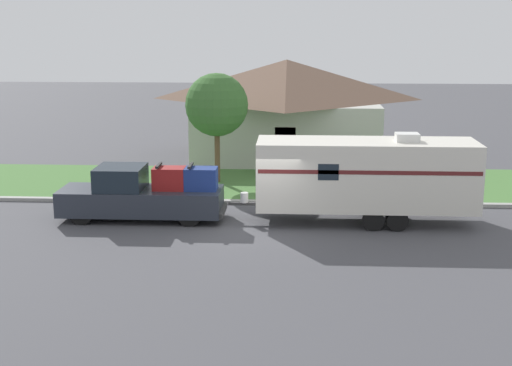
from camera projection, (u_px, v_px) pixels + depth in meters
ground_plane at (263, 231)px, 24.42m from camera, size 120.00×120.00×0.00m
curb_strip at (268, 202)px, 28.06m from camera, size 80.00×0.30×0.14m
lawn_strip at (271, 183)px, 31.62m from camera, size 80.00×7.00×0.03m
house_across_street at (286, 106)px, 37.68m from camera, size 10.07×8.56×5.08m
pickup_truck at (142, 195)px, 25.73m from camera, size 5.96×1.91×2.05m
travel_trailer at (366, 174)px, 25.12m from camera, size 8.73×2.30×3.24m
mailbox at (292, 174)px, 28.91m from camera, size 0.48×0.20×1.25m
tree_in_yard at (217, 105)px, 31.10m from camera, size 2.76×2.76×4.86m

